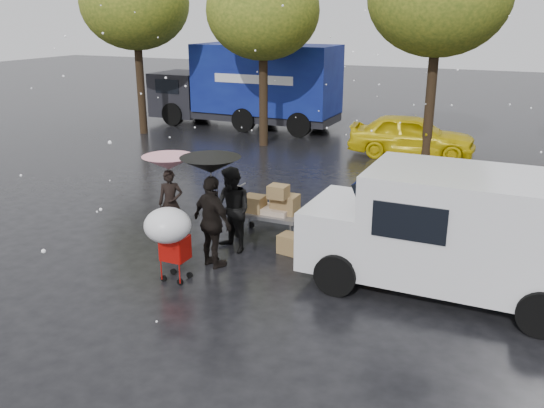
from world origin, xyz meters
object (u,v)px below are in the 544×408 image
at_px(white_van, 455,231).
at_px(blue_truck, 249,86).
at_px(yellow_taxi, 412,135).
at_px(person_pink, 171,203).
at_px(vendor_cart, 272,206).
at_px(shopping_cart, 169,229).
at_px(person_black, 213,222).

height_order(white_van, blue_truck, blue_truck).
xyz_separation_m(white_van, yellow_taxi, (-2.80, 10.01, -0.44)).
bearing_deg(person_pink, vendor_cart, -8.36).
distance_m(person_pink, shopping_cart, 2.51).
height_order(person_pink, shopping_cart, person_pink).
height_order(vendor_cart, yellow_taxi, yellow_taxi).
xyz_separation_m(shopping_cart, blue_truck, (-5.67, 14.32, 0.69)).
bearing_deg(shopping_cart, vendor_cart, 75.80).
distance_m(shopping_cart, white_van, 5.03).
bearing_deg(person_pink, white_van, -30.89).
bearing_deg(vendor_cart, person_pink, -159.91).
xyz_separation_m(shopping_cart, yellow_taxi, (1.89, 11.81, -0.34)).
height_order(white_van, yellow_taxi, white_van).
relative_size(vendor_cart, yellow_taxi, 0.36).
xyz_separation_m(person_black, yellow_taxi, (1.57, 10.83, -0.19)).
height_order(person_black, shopping_cart, person_black).
relative_size(blue_truck, yellow_taxi, 1.95).
bearing_deg(blue_truck, person_black, -65.82).
distance_m(person_pink, blue_truck, 13.02).
height_order(person_pink, white_van, white_van).
distance_m(person_black, vendor_cart, 1.90).
height_order(person_pink, blue_truck, blue_truck).
relative_size(person_black, vendor_cart, 1.21).
bearing_deg(person_black, shopping_cart, 94.68).
relative_size(vendor_cart, blue_truck, 0.18).
distance_m(person_pink, person_black, 2.03).
distance_m(white_van, yellow_taxi, 10.40).
height_order(vendor_cart, blue_truck, blue_truck).
height_order(blue_truck, yellow_taxi, blue_truck).
bearing_deg(shopping_cart, blue_truck, 111.59).
xyz_separation_m(vendor_cart, blue_truck, (-6.39, 11.48, 1.03)).
relative_size(shopping_cart, blue_truck, 0.18).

